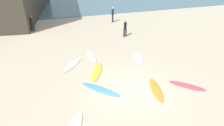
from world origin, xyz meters
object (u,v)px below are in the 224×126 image
Objects in this scene: surfboard_3 at (72,64)px; surfboard_5 at (100,89)px; beachgoer_near at (125,28)px; surfboard_4 at (92,57)px; surfboard_7 at (97,71)px; surfboard_0 at (139,58)px; surfboard_6 at (156,89)px; beachgoer_far at (32,23)px; surfboard_2 at (187,86)px; beachgoer_mid at (113,14)px.

surfboard_3 is 0.93× the size of surfboard_5.
beachgoer_near is (5.97, 4.33, 0.86)m from surfboard_3.
surfboard_7 is at bearing -94.25° from surfboard_4.
surfboard_3 is at bearing 39.40° from beachgoer_near.
surfboard_0 is 4.96m from surfboard_5.
beachgoer_near is (1.01, 4.95, 0.87)m from surfboard_0.
surfboard_3 reaches higher than surfboard_6.
surfboard_7 is 1.56× the size of beachgoer_near.
beachgoer_near reaches higher than surfboard_5.
beachgoer_far reaches higher than surfboard_4.
surfboard_2 is at bearing 8.02° from surfboard_6.
surfboard_6 reaches higher than surfboard_4.
surfboard_3 is 1.02× the size of surfboard_6.
surfboard_0 is at bearing 30.00° from surfboard_3.
beachgoer_far is (-8.50, 14.52, 0.86)m from surfboard_2.
surfboard_6 is 1.41× the size of beachgoer_near.
surfboard_6 is 15.71m from beachgoer_far.
beachgoer_far is (-9.41, -0.47, -0.15)m from beachgoer_mid.
beachgoer_mid is at bearing -94.42° from beachgoer_near.
surfboard_3 is at bearing 97.32° from surfboard_2.
surfboard_5 is at bearing -22.44° from beachgoer_mid.
beachgoer_near is at bearing 76.82° from surfboard_7.
surfboard_5 is at bearing 176.15° from surfboard_6.
surfboard_4 reaches higher than surfboard_0.
beachgoer_far is (-7.61, 10.13, 0.87)m from surfboard_0.
beachgoer_mid reaches higher than surfboard_0.
beachgoer_mid is at bearing 62.34° from surfboard_4.
surfboard_5 is 13.64m from beachgoer_far.
surfboard_3 is (-5.83, 5.00, -0.00)m from surfboard_2.
surfboard_4 is at bearing 129.85° from surfboard_6.
surfboard_2 reaches higher than surfboard_0.
surfboard_7 is at bearing 145.77° from surfboard_6.
surfboard_3 is at bearing -33.49° from beachgoer_mid.
surfboard_4 is 0.89× the size of surfboard_5.
surfboard_4 is (1.61, 0.77, -0.00)m from surfboard_3.
surfboard_4 is 4.41m from surfboard_5.
beachgoer_near is at bearing -21.98° from beachgoer_far.
surfboard_0 is 0.87× the size of surfboard_7.
beachgoer_far is at bearing -27.60° from beachgoer_near.
beachgoer_mid is at bearing 11.91° from beachgoer_far.
surfboard_7 is (1.38, -1.54, 0.01)m from surfboard_3.
beachgoer_near is (2.02, 9.04, 0.86)m from surfboard_6.
surfboard_6 is 4.08m from surfboard_7.
surfboard_2 is at bearing -55.28° from surfboard_5.
surfboard_7 is at bearing 34.65° from surfboard_0.
beachgoer_near is 5.71m from beachgoer_mid.
surfboard_0 is 0.88× the size of surfboard_5.
surfboard_3 is at bearing 156.68° from surfboard_7.
surfboard_5 is 2.09m from surfboard_7.
surfboard_0 is 12.70m from beachgoer_far.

